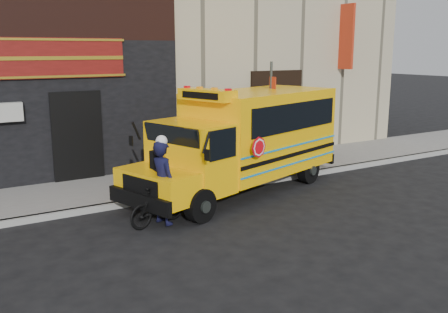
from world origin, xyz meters
TOP-DOWN VIEW (x-y plane):
  - ground at (0.00, 0.00)m, footprint 120.00×120.00m
  - curb at (0.00, 2.60)m, footprint 40.00×0.20m
  - sidewalk at (0.00, 4.10)m, footprint 40.00×3.00m
  - school_bus at (0.67, 2.36)m, footprint 7.22×4.13m
  - sign_pole at (2.00, 3.05)m, footprint 0.08×0.31m
  - bicycle at (-2.63, 0.93)m, footprint 1.58×0.81m
  - cyclist at (-2.55, 0.85)m, footprint 0.63×0.79m

SIDE VIEW (x-z plane):
  - ground at x=0.00m, z-range 0.00..0.00m
  - curb at x=0.00m, z-range 0.00..0.15m
  - sidewalk at x=0.00m, z-range 0.00..0.15m
  - bicycle at x=-2.63m, z-range 0.00..0.92m
  - cyclist at x=-2.55m, z-range 0.00..1.90m
  - school_bus at x=0.67m, z-range 0.05..2.97m
  - sign_pole at x=2.00m, z-range 0.17..3.70m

